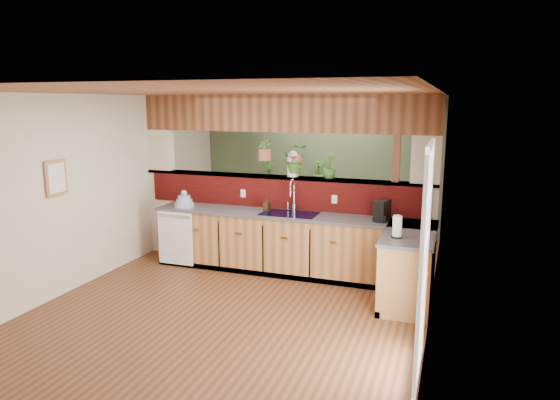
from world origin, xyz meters
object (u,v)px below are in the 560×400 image
(coffee_maker, at_px, (382,212))
(paper_towel, at_px, (397,227))
(shelving_console, at_px, (298,207))
(soap_dispenser, at_px, (267,204))
(faucet, at_px, (293,194))
(glass_jar, at_px, (293,164))
(dish_stack, at_px, (184,202))

(coffee_maker, distance_m, paper_towel, 0.83)
(shelving_console, bearing_deg, soap_dispenser, -93.37)
(paper_towel, bearing_deg, faucet, 149.47)
(coffee_maker, xyz_separation_m, glass_jar, (-1.40, 0.39, 0.55))
(faucet, distance_m, paper_towel, 1.89)
(soap_dispenser, bearing_deg, coffee_maker, -2.84)
(dish_stack, bearing_deg, paper_towel, -12.08)
(shelving_console, bearing_deg, glass_jar, -83.70)
(soap_dispenser, xyz_separation_m, paper_towel, (1.99, -0.87, 0.03))
(coffee_maker, relative_size, glass_jar, 0.75)
(dish_stack, distance_m, paper_towel, 3.37)
(faucet, xyz_separation_m, paper_towel, (1.62, -0.96, -0.14))
(dish_stack, relative_size, soap_dispenser, 1.52)
(coffee_maker, distance_m, glass_jar, 1.56)
(dish_stack, distance_m, glass_jar, 1.78)
(faucet, height_order, dish_stack, faucet)
(paper_towel, height_order, glass_jar, glass_jar)
(faucet, distance_m, soap_dispenser, 0.42)
(faucet, height_order, paper_towel, faucet)
(glass_jar, bearing_deg, shelving_console, 105.12)
(glass_jar, xyz_separation_m, shelving_console, (-0.51, 1.90, -1.08))
(dish_stack, bearing_deg, shelving_console, 65.27)
(dish_stack, bearing_deg, coffee_maker, 1.47)
(soap_dispenser, height_order, paper_towel, paper_towel)
(glass_jar, relative_size, shelving_console, 0.26)
(glass_jar, bearing_deg, paper_towel, -34.86)
(soap_dispenser, xyz_separation_m, shelving_console, (-0.21, 2.21, -0.50))
(faucet, xyz_separation_m, soap_dispenser, (-0.37, -0.09, -0.17))
(soap_dispenser, distance_m, paper_towel, 2.17)
(soap_dispenser, height_order, coffee_maker, coffee_maker)
(faucet, bearing_deg, paper_towel, -30.53)
(paper_towel, bearing_deg, shelving_console, 125.61)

